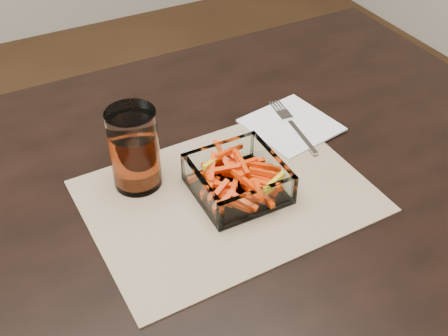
{
  "coord_description": "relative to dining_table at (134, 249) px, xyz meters",
  "views": [
    {
      "loc": [
        -0.16,
        -0.64,
        1.38
      ],
      "look_at": [
        0.17,
        -0.01,
        0.78
      ],
      "focal_mm": 45.0,
      "sensor_mm": 36.0,
      "label": 1
    }
  ],
  "objects": [
    {
      "name": "glass_bowl",
      "position": [
        0.18,
        -0.04,
        0.11
      ],
      "size": [
        0.14,
        0.14,
        0.05
      ],
      "rotation": [
        0.0,
        0.0,
        -0.01
      ],
      "color": "white",
      "rests_on": "placemat"
    },
    {
      "name": "napkin",
      "position": [
        0.36,
        0.07,
        0.09
      ],
      "size": [
        0.17,
        0.17,
        0.0
      ],
      "primitive_type": "cube",
      "rotation": [
        0.0,
        0.0,
        0.16
      ],
      "color": "white",
      "rests_on": "placemat"
    },
    {
      "name": "dining_table",
      "position": [
        0.0,
        0.0,
        0.0
      ],
      "size": [
        1.6,
        0.9,
        0.75
      ],
      "color": "black",
      "rests_on": "ground"
    },
    {
      "name": "placemat",
      "position": [
        0.16,
        -0.04,
        0.09
      ],
      "size": [
        0.46,
        0.34,
        0.0
      ],
      "primitive_type": "cube",
      "rotation": [
        0.0,
        0.0,
        0.02
      ],
      "color": "tan",
      "rests_on": "dining_table"
    },
    {
      "name": "fork",
      "position": [
        0.36,
        0.07,
        0.1
      ],
      "size": [
        0.04,
        0.18,
        0.0
      ],
      "rotation": [
        0.0,
        0.0,
        -0.12
      ],
      "color": "silver",
      "rests_on": "napkin"
    },
    {
      "name": "tumbler",
      "position": [
        0.04,
        0.06,
        0.16
      ],
      "size": [
        0.08,
        0.08,
        0.14
      ],
      "color": "white",
      "rests_on": "placemat"
    }
  ]
}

